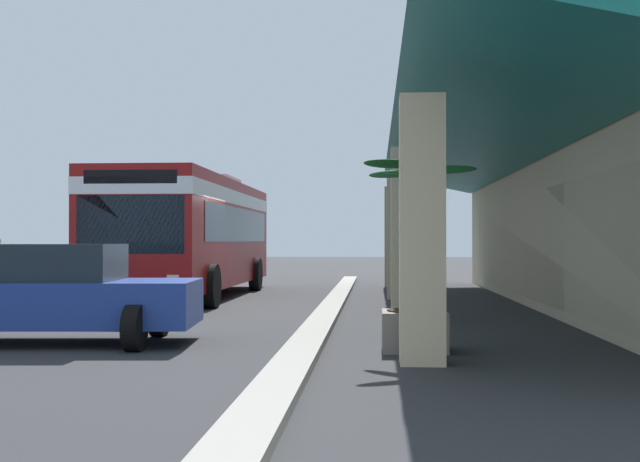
% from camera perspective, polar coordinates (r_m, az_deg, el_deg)
% --- Properties ---
extents(ground, '(120.00, 120.00, 0.00)m').
position_cam_1_polar(ground, '(19.29, 15.97, -5.17)').
color(ground, '#2D2D30').
extents(curb_strip, '(27.58, 0.50, 0.12)m').
position_cam_1_polar(curb_strip, '(19.00, 0.87, -5.08)').
color(curb_strip, '#9E998E').
rests_on(curb_strip, ground).
extents(transit_bus, '(11.22, 2.89, 3.34)m').
position_cam_1_polar(transit_bus, '(22.63, -8.78, 0.18)').
color(transit_bus, maroon).
rests_on(transit_bus, ground).
extents(parked_sedan_blue, '(2.65, 4.52, 1.47)m').
position_cam_1_polar(parked_sedan_blue, '(12.98, -18.48, -4.02)').
color(parked_sedan_blue, navy).
rests_on(parked_sedan_blue, ground).
extents(potted_palm, '(2.09, 1.60, 2.65)m').
position_cam_1_polar(potted_palm, '(11.57, 6.49, -4.87)').
color(potted_palm, gray).
rests_on(potted_palm, ground).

